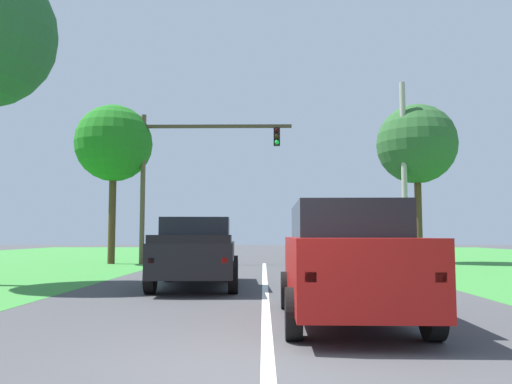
% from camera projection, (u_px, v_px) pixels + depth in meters
% --- Properties ---
extents(ground_plane, '(120.00, 120.00, 0.00)m').
position_uv_depth(ground_plane, '(265.00, 279.00, 16.94)').
color(ground_plane, '#424244').
extents(lane_centre_stripe, '(0.16, 40.75, 0.01)m').
position_uv_depth(lane_centre_stripe, '(268.00, 359.00, 5.98)').
color(lane_centre_stripe, white).
rests_on(lane_centre_stripe, ground_plane).
extents(red_suv_near, '(2.18, 4.98, 1.97)m').
position_uv_depth(red_suv_near, '(345.00, 259.00, 8.74)').
color(red_suv_near, '#9E1411').
rests_on(red_suv_near, ground_plane).
extents(pickup_truck_lead, '(2.48, 5.63, 1.91)m').
position_uv_depth(pickup_truck_lead, '(197.00, 252.00, 14.35)').
color(pickup_truck_lead, black).
rests_on(pickup_truck_lead, ground_plane).
extents(traffic_light, '(7.62, 0.40, 7.53)m').
position_uv_depth(traffic_light, '(183.00, 164.00, 26.12)').
color(traffic_light, brown).
rests_on(traffic_light, ground_plane).
extents(keep_moving_sign, '(0.60, 0.09, 2.49)m').
position_uv_depth(keep_moving_sign, '(395.00, 232.00, 25.52)').
color(keep_moving_sign, gray).
rests_on(keep_moving_sign, ground_plane).
extents(oak_tree_right, '(4.16, 4.16, 8.30)m').
position_uv_depth(oak_tree_right, '(417.00, 145.00, 27.24)').
color(oak_tree_right, '#4C351E').
rests_on(oak_tree_right, ground_plane).
extents(crossing_suv_far, '(4.63, 2.19, 1.83)m').
position_uv_depth(crossing_suv_far, '(343.00, 243.00, 30.25)').
color(crossing_suv_far, black).
rests_on(crossing_suv_far, ground_plane).
extents(utility_pole_right, '(0.28, 0.28, 9.17)m').
position_uv_depth(utility_pole_right, '(404.00, 172.00, 25.93)').
color(utility_pole_right, '#9E998E').
rests_on(utility_pole_right, ground_plane).
extents(extra_tree_1, '(3.92, 3.92, 8.09)m').
position_uv_depth(extra_tree_1, '(114.00, 144.00, 26.53)').
color(extra_tree_1, '#4C351E').
rests_on(extra_tree_1, ground_plane).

